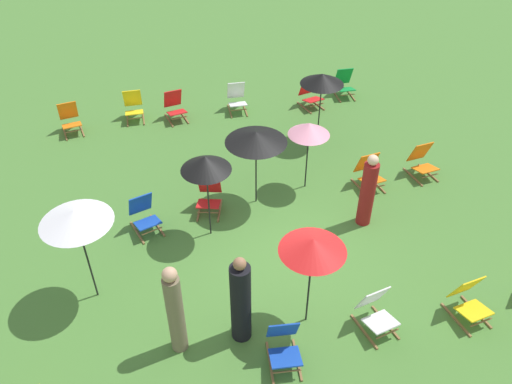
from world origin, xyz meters
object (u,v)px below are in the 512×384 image
(person_0, at_px, (368,192))
(deckchair_8, at_px, (369,172))
(deckchair_4, at_px, (376,311))
(deckchair_2, at_px, (344,84))
(umbrella_3, at_px, (256,137))
(deckchair_3, at_px, (175,107))
(umbrella_0, at_px, (313,245))
(umbrella_1, at_px, (322,79))
(deckchair_7, at_px, (469,300))
(deckchair_12, at_px, (70,119))
(deckchair_14, at_px, (237,98))
(deckchair_5, at_px, (209,196))
(deckchair_6, at_px, (134,107))
(deckchair_11, at_px, (144,215))
(deckchair_0, at_px, (310,94))
(deckchair_9, at_px, (422,161))
(person_2, at_px, (175,311))
(person_1, at_px, (241,302))
(umbrella_2, at_px, (309,129))
(deckchair_13, at_px, (284,345))
(umbrella_4, at_px, (206,163))
(umbrella_5, at_px, (75,217))

(person_0, bearing_deg, deckchair_8, 21.11)
(person_0, bearing_deg, deckchair_4, -150.90)
(deckchair_2, height_order, umbrella_3, umbrella_3)
(deckchair_3, xyz_separation_m, umbrella_0, (1.24, -7.39, 1.40))
(deckchair_3, xyz_separation_m, umbrella_1, (3.40, -2.03, 1.35))
(deckchair_4, relative_size, deckchair_7, 1.00)
(deckchair_2, height_order, deckchair_12, same)
(deckchair_3, xyz_separation_m, deckchair_14, (1.74, 0.03, 0.00))
(deckchair_5, distance_m, deckchair_14, 4.39)
(deckchair_6, distance_m, deckchair_12, 1.68)
(deckchair_4, height_order, deckchair_11, same)
(deckchair_12, distance_m, deckchair_14, 4.50)
(umbrella_3, bearing_deg, deckchair_0, 55.70)
(deckchair_11, bearing_deg, deckchair_9, -14.12)
(deckchair_3, xyz_separation_m, deckchair_6, (-1.09, 0.29, 0.00))
(deckchair_14, relative_size, person_2, 0.46)
(person_1, bearing_deg, umbrella_2, -13.86)
(umbrella_1, xyz_separation_m, person_1, (-3.29, -5.38, -0.88))
(umbrella_0, bearing_deg, deckchair_13, -133.22)
(deckchair_0, xyz_separation_m, deckchair_5, (-3.63, -3.82, 0.00))
(deckchair_5, xyz_separation_m, person_2, (-1.11, -3.30, 0.52))
(deckchair_9, distance_m, person_0, 2.37)
(deckchair_13, relative_size, umbrella_4, 0.44)
(deckchair_7, bearing_deg, umbrella_4, 133.03)
(deckchair_4, relative_size, umbrella_5, 0.42)
(deckchair_14, xyz_separation_m, umbrella_0, (-0.50, -7.42, 1.40))
(umbrella_3, bearing_deg, deckchair_14, 82.81)
(deckchair_6, xyz_separation_m, umbrella_0, (2.34, -7.67, 1.40))
(deckchair_5, relative_size, deckchair_14, 1.04)
(deckchair_11, height_order, umbrella_1, umbrella_1)
(deckchair_11, relative_size, person_0, 0.51)
(umbrella_4, bearing_deg, deckchair_4, -52.91)
(deckchair_2, relative_size, deckchair_6, 1.00)
(umbrella_2, bearing_deg, person_2, -133.48)
(person_0, distance_m, person_2, 4.64)
(deckchair_12, xyz_separation_m, umbrella_1, (6.15, -2.05, 1.35))
(deckchair_11, bearing_deg, person_0, -28.58)
(deckchair_7, height_order, deckchair_8, same)
(deckchair_5, bearing_deg, deckchair_4, -42.77)
(umbrella_3, bearing_deg, deckchair_5, -179.25)
(deckchair_3, height_order, deckchair_6, same)
(deckchair_0, xyz_separation_m, deckchair_14, (-2.08, 0.29, 0.00))
(deckchair_9, distance_m, deckchair_14, 5.38)
(deckchair_14, distance_m, umbrella_2, 4.08)
(deckchair_14, bearing_deg, umbrella_5, -119.83)
(deckchair_2, distance_m, deckchair_11, 7.64)
(deckchair_7, bearing_deg, deckchair_0, 82.95)
(deckchair_3, bearing_deg, deckchair_8, -56.94)
(deckchair_12, distance_m, umbrella_4, 5.78)
(umbrella_2, relative_size, umbrella_5, 0.84)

